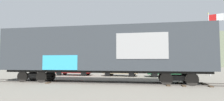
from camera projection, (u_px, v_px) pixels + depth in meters
name	position (u px, v px, depth m)	size (l,w,h in m)	color
ground_plane	(112.00, 83.00, 14.21)	(260.00, 260.00, 0.00)	slate
track	(98.00, 82.00, 14.45)	(60.00, 5.08, 0.08)	#4C4742
freight_car	(102.00, 50.00, 14.56)	(16.43, 3.73, 4.61)	#33383D
flagpole	(212.00, 34.00, 21.58)	(1.59, 0.73, 7.59)	silver
hillside	(148.00, 53.00, 83.53)	(129.01, 42.53, 16.48)	slate
parked_car_red	(73.00, 69.00, 22.74)	(4.74, 2.00, 1.61)	#B21E1E
parked_car_tan	(120.00, 69.00, 21.49)	(4.09, 1.94, 1.77)	#9E8966
parked_car_green	(167.00, 69.00, 20.19)	(4.68, 2.35, 1.79)	#1E5933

